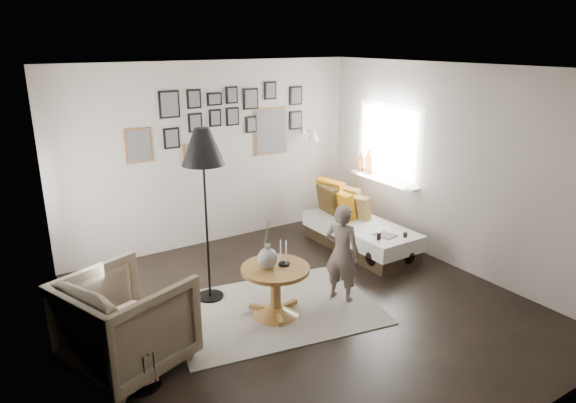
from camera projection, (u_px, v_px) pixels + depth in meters
ground at (308, 307)px, 5.76m from camera, size 4.80×4.80×0.00m
wall_back at (213, 155)px, 7.29m from camera, size 4.50×0.00×4.50m
wall_front at (515, 284)px, 3.44m from camera, size 4.50×0.00×4.50m
wall_left at (85, 240)px, 4.21m from camera, size 0.00×4.80×4.80m
wall_right at (454, 168)px, 6.53m from camera, size 0.00×4.80×4.80m
ceiling at (311, 68)px, 4.97m from camera, size 4.80×4.80×0.00m
door_left at (64, 225)px, 5.26m from camera, size 0.00×2.14×2.14m
window_right at (377, 175)px, 7.68m from camera, size 0.15×1.32×1.30m
gallery_wall at (231, 122)px, 7.29m from camera, size 2.74×0.03×1.08m
wall_sconce at (313, 136)px, 7.83m from camera, size 0.18×0.36×0.16m
rug at (275, 309)px, 5.69m from camera, size 2.46×1.93×0.01m
pedestal_table at (276, 293)px, 5.50m from camera, size 0.73×0.73×0.57m
vase at (268, 254)px, 5.34m from camera, size 0.21×0.21×0.52m
candles at (284, 253)px, 5.43m from camera, size 0.13×0.13×0.27m
daybed at (357, 229)px, 7.33m from camera, size 0.79×1.84×0.87m
magazine_on_daybed at (385, 235)px, 6.75m from camera, size 0.24×0.30×0.01m
armchair at (126, 322)px, 4.59m from camera, size 1.26×1.25×0.90m
armchair_cushion at (127, 316)px, 4.64m from camera, size 0.52×0.53×0.18m
floor_lamp at (203, 153)px, 5.44m from camera, size 0.46×0.46×1.99m
magazine_basket at (141, 367)px, 4.39m from camera, size 0.36×0.36×0.38m
demijohn_large at (378, 254)px, 6.67m from camera, size 0.34×0.34×0.51m
demijohn_small at (404, 253)px, 6.76m from camera, size 0.30×0.30×0.46m
child at (342, 253)px, 5.77m from camera, size 0.43×0.50×1.15m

